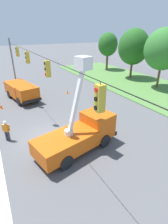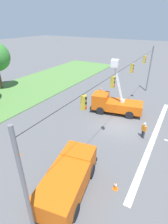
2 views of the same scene
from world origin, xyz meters
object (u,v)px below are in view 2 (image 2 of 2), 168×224
(utility_truck_bucket_lift, at_px, (114,103))
(traffic_cone_mid_right, at_px, (18,152))
(road_worker, at_px, (144,129))
(traffic_cone_foreground_left, at_px, (116,185))
(traffic_cone_foreground_right, at_px, (101,89))
(utility_truck_support_near, at_px, (69,178))

(utility_truck_bucket_lift, relative_size, traffic_cone_mid_right, 9.66)
(road_worker, xyz_separation_m, traffic_cone_foreground_left, (-7.13, 0.13, -0.65))
(utility_truck_bucket_lift, height_order, traffic_cone_foreground_right, utility_truck_bucket_lift)
(road_worker, height_order, traffic_cone_foreground_right, road_worker)
(utility_truck_bucket_lift, relative_size, road_worker, 3.76)
(road_worker, xyz_separation_m, traffic_cone_foreground_right, (9.89, 9.35, -0.59))
(utility_truck_support_near, height_order, traffic_cone_foreground_right, utility_truck_support_near)
(road_worker, height_order, traffic_cone_foreground_left, road_worker)
(traffic_cone_foreground_right, relative_size, traffic_cone_mid_right, 1.19)
(traffic_cone_foreground_left, bearing_deg, utility_truck_bucket_lift, 22.48)
(road_worker, distance_m, traffic_cone_mid_right, 12.02)
(traffic_cone_foreground_left, bearing_deg, traffic_cone_mid_right, 96.82)
(utility_truck_bucket_lift, xyz_separation_m, traffic_cone_foreground_left, (-10.84, -4.48, -1.00))
(utility_truck_bucket_lift, xyz_separation_m, traffic_cone_mid_right, (-11.87, 4.18, -1.01))
(utility_truck_bucket_lift, height_order, traffic_cone_mid_right, utility_truck_bucket_lift)
(road_worker, height_order, traffic_cone_mid_right, road_worker)
(utility_truck_bucket_lift, height_order, road_worker, utility_truck_bucket_lift)
(traffic_cone_foreground_left, distance_m, traffic_cone_foreground_right, 19.36)
(utility_truck_bucket_lift, bearing_deg, road_worker, -128.77)
(traffic_cone_foreground_left, xyz_separation_m, traffic_cone_foreground_right, (17.02, 9.22, 0.06))
(utility_truck_support_near, relative_size, traffic_cone_mid_right, 9.06)
(utility_truck_bucket_lift, relative_size, traffic_cone_foreground_left, 9.42)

